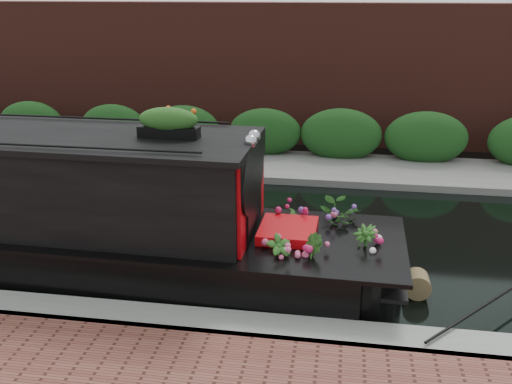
# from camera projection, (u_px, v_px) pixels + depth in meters

# --- Properties ---
(ground) EXTENTS (80.00, 80.00, 0.00)m
(ground) POSITION_uv_depth(u_px,v_px,m) (225.00, 234.00, 10.79)
(ground) COLOR black
(ground) RESTS_ON ground
(near_bank_coping) EXTENTS (40.00, 0.60, 0.50)m
(near_bank_coping) POSITION_uv_depth(u_px,v_px,m) (175.00, 333.00, 7.73)
(near_bank_coping) COLOR gray
(near_bank_coping) RESTS_ON ground
(far_bank_path) EXTENTS (40.00, 2.40, 0.34)m
(far_bank_path) POSITION_uv_depth(u_px,v_px,m) (259.00, 168.00, 14.69)
(far_bank_path) COLOR slate
(far_bank_path) RESTS_ON ground
(far_hedge) EXTENTS (40.00, 1.10, 2.80)m
(far_hedge) POSITION_uv_depth(u_px,v_px,m) (264.00, 159.00, 15.53)
(far_hedge) COLOR #184116
(far_hedge) RESTS_ON ground
(far_brick_wall) EXTENTS (40.00, 1.00, 8.00)m
(far_brick_wall) POSITION_uv_depth(u_px,v_px,m) (274.00, 139.00, 17.48)
(far_brick_wall) COLOR #4C2119
(far_brick_wall) RESTS_ON ground
(rope_fender) EXTENTS (0.39, 0.36, 0.39)m
(rope_fender) POSITION_uv_depth(u_px,v_px,m) (417.00, 284.00, 8.60)
(rope_fender) COLOR brown
(rope_fender) RESTS_ON ground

